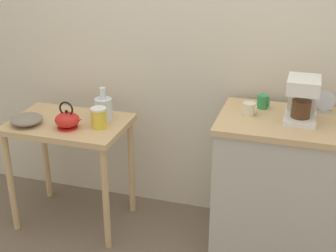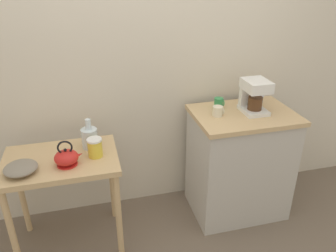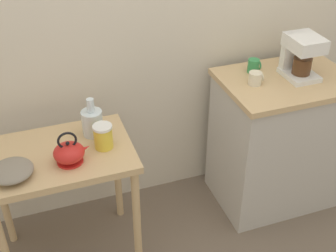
% 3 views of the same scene
% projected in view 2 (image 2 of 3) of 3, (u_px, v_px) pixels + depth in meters
% --- Properties ---
extents(ground_plane, '(8.00, 8.00, 0.00)m').
position_uv_depth(ground_plane, '(161.00, 223.00, 2.82)').
color(ground_plane, '#6B5B4C').
extents(back_wall, '(4.40, 0.10, 2.80)m').
position_uv_depth(back_wall, '(159.00, 45.00, 2.61)').
color(back_wall, beige).
rests_on(back_wall, ground_plane).
extents(wooden_table, '(0.78, 0.53, 0.77)m').
position_uv_depth(wooden_table, '(63.00, 173.00, 2.35)').
color(wooden_table, tan).
rests_on(wooden_table, ground_plane).
extents(kitchen_counter, '(0.79, 0.57, 0.92)m').
position_uv_depth(kitchen_counter, '(239.00, 163.00, 2.81)').
color(kitchen_counter, '#BCB7AD').
rests_on(kitchen_counter, ground_plane).
extents(bowl_stoneware, '(0.21, 0.21, 0.07)m').
position_uv_depth(bowl_stoneware, '(21.00, 168.00, 2.12)').
color(bowl_stoneware, gray).
rests_on(bowl_stoneware, wooden_table).
extents(teakettle, '(0.19, 0.16, 0.18)m').
position_uv_depth(teakettle, '(67.00, 157.00, 2.20)').
color(teakettle, red).
rests_on(teakettle, wooden_table).
extents(glass_carafe_vase, '(0.11, 0.11, 0.22)m').
position_uv_depth(glass_carafe_vase, '(90.00, 137.00, 2.40)').
color(glass_carafe_vase, silver).
rests_on(glass_carafe_vase, wooden_table).
extents(canister_enamel, '(0.10, 0.10, 0.13)m').
position_uv_depth(canister_enamel, '(95.00, 148.00, 2.29)').
color(canister_enamel, gold).
rests_on(canister_enamel, wooden_table).
extents(coffee_maker, '(0.18, 0.22, 0.26)m').
position_uv_depth(coffee_maker, '(254.00, 94.00, 2.57)').
color(coffee_maker, white).
rests_on(coffee_maker, kitchen_counter).
extents(mug_small_cream, '(0.08, 0.08, 0.08)m').
position_uv_depth(mug_small_cream, '(218.00, 111.00, 2.54)').
color(mug_small_cream, beige).
rests_on(mug_small_cream, kitchen_counter).
extents(mug_tall_green, '(0.08, 0.07, 0.08)m').
position_uv_depth(mug_tall_green, '(219.00, 103.00, 2.68)').
color(mug_tall_green, '#338C4C').
rests_on(mug_tall_green, kitchen_counter).
extents(table_clock, '(0.12, 0.06, 0.13)m').
position_uv_depth(table_clock, '(257.00, 95.00, 2.79)').
color(table_clock, '#B2B5BA').
rests_on(table_clock, kitchen_counter).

